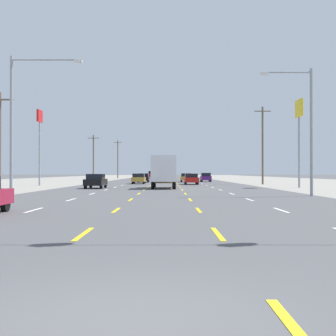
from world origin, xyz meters
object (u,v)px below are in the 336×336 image
at_px(sedan_inner_left_farther, 143,178).
at_px(hatchback_far_right_distant_a, 205,177).
at_px(suv_center_turn_distant_b, 165,176).
at_px(suv_inner_left_distant_c, 151,175).
at_px(streetlight_right_row_0, 305,122).
at_px(sedan_inner_left_far, 138,178).
at_px(pole_sign_right_row_1, 298,120).
at_px(sedan_inner_right_farthest, 185,178).
at_px(streetlight_left_row_0, 19,113).
at_px(box_truck_center_turn_near, 163,170).
at_px(sedan_far_left_mid, 95,181).
at_px(pole_sign_left_row_1, 39,129).
at_px(sedan_inner_right_midfar, 190,179).

distance_m(sedan_inner_left_farther, hatchback_far_right_distant_a, 11.30).
xyz_separation_m(sedan_inner_left_farther, suv_center_turn_distant_b, (3.67, 4.93, 0.27)).
xyz_separation_m(suv_inner_left_distant_c, streetlight_right_row_0, (13.47, -88.56, 3.98)).
bearing_deg(suv_inner_left_distant_c, sedan_inner_left_far, -90.02).
distance_m(suv_inner_left_distant_c, pole_sign_right_row_1, 73.54).
height_order(sedan_inner_left_far, suv_inner_left_distant_c, suv_inner_left_distant_c).
relative_size(sedan_inner_right_farthest, streetlight_left_row_0, 0.47).
xyz_separation_m(sedan_inner_left_farther, pole_sign_right_row_1, (17.88, -26.16, 6.38)).
height_order(sedan_inner_left_far, sedan_inner_right_farthest, same).
height_order(box_truck_center_turn_near, sedan_far_left_mid, box_truck_center_turn_near).
bearing_deg(pole_sign_left_row_1, suv_center_turn_distant_b, 56.13).
distance_m(sedan_inner_left_far, suv_inner_left_distant_c, 54.55).
bearing_deg(sedan_far_left_mid, sedan_inner_left_farther, 83.29).
distance_m(pole_sign_right_row_1, streetlight_right_row_0, 18.23).
bearing_deg(suv_inner_left_distant_c, sedan_inner_right_midfar, -82.92).
distance_m(sedan_inner_right_farthest, streetlight_left_row_0, 48.18).
bearing_deg(sedan_inner_right_farthest, suv_inner_left_distant_c, 99.57).
bearing_deg(suv_center_turn_distant_b, hatchback_far_right_distant_a, -5.95).
distance_m(sedan_inner_right_midfar, suv_inner_left_distant_c, 58.74).
bearing_deg(suv_inner_left_distant_c, sedan_inner_left_farther, -89.82).
bearing_deg(sedan_far_left_mid, hatchback_far_right_distant_a, 66.95).
bearing_deg(streetlight_left_row_0, sedan_inner_right_farthest, 74.18).
bearing_deg(box_truck_center_turn_near, streetlight_left_row_0, -122.35).
distance_m(box_truck_center_turn_near, streetlight_left_row_0, 18.37).
bearing_deg(pole_sign_right_row_1, streetlight_right_row_0, -104.54).
bearing_deg(suv_center_turn_distant_b, pole_sign_left_row_1, -123.87).
relative_size(sedan_inner_left_farther, streetlight_right_row_0, 0.52).
bearing_deg(sedan_inner_right_farthest, streetlight_right_row_0, -82.20).
relative_size(sedan_inner_right_midfar, streetlight_left_row_0, 0.47).
distance_m(sedan_inner_right_farthest, pole_sign_right_row_1, 31.25).
height_order(sedan_inner_left_farther, streetlight_right_row_0, streetlight_right_row_0).
bearing_deg(sedan_inner_right_midfar, streetlight_right_row_0, -78.37).
relative_size(sedan_far_left_mid, sedan_inner_left_farther, 1.00).
relative_size(sedan_inner_left_far, sedan_inner_left_farther, 1.00).
relative_size(sedan_inner_right_farthest, streetlight_right_row_0, 0.52).
distance_m(box_truck_center_turn_near, sedan_inner_left_far, 19.22).
relative_size(suv_inner_left_distant_c, pole_sign_right_row_1, 0.53).
height_order(sedan_inner_right_farthest, pole_sign_right_row_1, pole_sign_right_row_1).
bearing_deg(sedan_inner_right_midfar, pole_sign_left_row_1, -165.91).
distance_m(suv_center_turn_distant_b, suv_inner_left_distant_c, 40.13).
distance_m(hatchback_far_right_distant_a, pole_sign_right_row_1, 31.91).
bearing_deg(sedan_inner_left_farther, suv_center_turn_distant_b, 53.36).
relative_size(suv_inner_left_distant_c, streetlight_right_row_0, 0.57).
bearing_deg(box_truck_center_turn_near, streetlight_right_row_0, -57.27).
bearing_deg(hatchback_far_right_distant_a, pole_sign_left_row_1, -134.92).
distance_m(pole_sign_left_row_1, streetlight_right_row_0, 35.89).
bearing_deg(sedan_inner_left_far, pole_sign_right_row_1, -42.44).
height_order(suv_center_turn_distant_b, streetlight_right_row_0, streetlight_right_row_0).
bearing_deg(suv_inner_left_distant_c, streetlight_left_row_0, -93.82).
distance_m(sedan_inner_right_farthest, pole_sign_left_row_1, 28.60).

